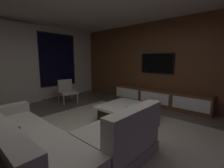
% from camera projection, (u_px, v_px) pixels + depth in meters
% --- Properties ---
extents(floor, '(9.20, 9.20, 0.00)m').
position_uv_depth(floor, '(95.00, 138.00, 2.88)').
color(floor, '#564C44').
extents(back_wall_with_window, '(6.60, 0.30, 2.70)m').
position_uv_depth(back_wall_with_window, '(19.00, 63.00, 5.02)').
color(back_wall_with_window, beige).
rests_on(back_wall_with_window, floor).
extents(media_wall, '(0.12, 7.80, 2.70)m').
position_uv_depth(media_wall, '(166.00, 63.00, 4.92)').
color(media_wall, brown).
rests_on(media_wall, floor).
extents(area_rug, '(3.20, 3.80, 0.01)m').
position_uv_depth(area_rug, '(111.00, 133.00, 3.07)').
color(area_rug, '#ADA391').
rests_on(area_rug, floor).
extents(sectional_couch, '(1.98, 2.50, 0.82)m').
position_uv_depth(sectional_couch, '(50.00, 143.00, 2.16)').
color(sectional_couch, gray).
rests_on(sectional_couch, floor).
extents(coffee_table, '(1.16, 1.16, 0.36)m').
position_uv_depth(coffee_table, '(127.00, 112.00, 3.74)').
color(coffee_table, black).
rests_on(coffee_table, floor).
extents(book_stack_on_coffee_table, '(0.28, 0.19, 0.05)m').
position_uv_depth(book_stack_on_coffee_table, '(132.00, 107.00, 3.53)').
color(book_stack_on_coffee_table, '#4FC0A3').
rests_on(book_stack_on_coffee_table, coffee_table).
extents(accent_chair_near_window, '(0.64, 0.65, 0.78)m').
position_uv_depth(accent_chair_near_window, '(67.00, 90.00, 5.29)').
color(accent_chair_near_window, '#B2ADA0').
rests_on(accent_chair_near_window, floor).
extents(media_console, '(0.46, 3.10, 0.52)m').
position_uv_depth(media_console, '(158.00, 98.00, 4.91)').
color(media_console, brown).
rests_on(media_console, floor).
extents(mounted_tv, '(0.05, 1.11, 0.64)m').
position_uv_depth(mounted_tv, '(157.00, 63.00, 5.01)').
color(mounted_tv, black).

